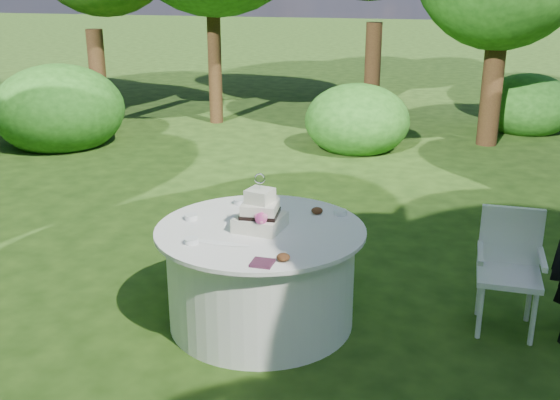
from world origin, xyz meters
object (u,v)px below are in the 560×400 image
object	(u,v)px
table	(261,275)
cake	(260,214)
chair	(509,261)
napkins	(262,263)

from	to	relation	value
table	cake	xyz separation A→B (m)	(0.01, -0.02, 0.50)
table	cake	world-z (taller)	cake
chair	cake	bearing A→B (deg)	-165.35
napkins	chair	xyz separation A→B (m)	(1.59, 1.06, -0.26)
napkins	cake	size ratio (longest dim) A/B	0.33
cake	chair	xyz separation A→B (m)	(1.79, 0.47, -0.36)
napkins	table	distance (m)	0.76
table	napkins	bearing A→B (deg)	-71.91
table	chair	size ratio (longest dim) A/B	1.72
napkins	cake	distance (m)	0.64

